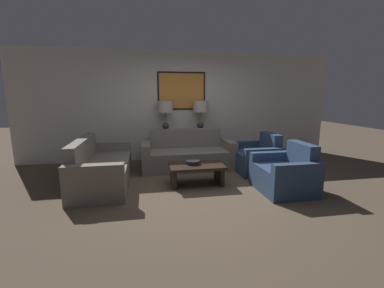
# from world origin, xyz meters

# --- Properties ---
(ground_plane) EXTENTS (20.00, 20.00, 0.00)m
(ground_plane) POSITION_xyz_m (0.00, 0.00, 0.00)
(ground_plane) COLOR brown
(back_wall) EXTENTS (7.83, 0.12, 2.65)m
(back_wall) POSITION_xyz_m (0.00, 2.32, 1.33)
(back_wall) COLOR beige
(back_wall) RESTS_ON ground_plane
(console_table) EXTENTS (1.38, 0.40, 0.77)m
(console_table) POSITION_xyz_m (0.00, 2.04, 0.38)
(console_table) COLOR brown
(console_table) RESTS_ON ground_plane
(table_lamp_left) EXTENTS (0.37, 0.37, 0.70)m
(table_lamp_left) POSITION_xyz_m (-0.43, 2.04, 1.28)
(table_lamp_left) COLOR #333338
(table_lamp_left) RESTS_ON console_table
(table_lamp_right) EXTENTS (0.37, 0.37, 0.70)m
(table_lamp_right) POSITION_xyz_m (0.43, 2.04, 1.28)
(table_lamp_right) COLOR #333338
(table_lamp_right) RESTS_ON console_table
(couch_by_back_wall) EXTENTS (2.01, 0.88, 0.84)m
(couch_by_back_wall) POSITION_xyz_m (0.00, 1.39, 0.29)
(couch_by_back_wall) COLOR slate
(couch_by_back_wall) RESTS_ON ground_plane
(couch_by_side) EXTENTS (0.88, 2.01, 0.84)m
(couch_by_side) POSITION_xyz_m (-1.72, 0.62, 0.29)
(couch_by_side) COLOR slate
(couch_by_side) RESTS_ON ground_plane
(coffee_table) EXTENTS (0.98, 0.58, 0.37)m
(coffee_table) POSITION_xyz_m (-0.02, 0.28, 0.27)
(coffee_table) COLOR black
(coffee_table) RESTS_ON ground_plane
(decorative_bowl) EXTENTS (0.25, 0.25, 0.07)m
(decorative_bowl) POSITION_xyz_m (-0.08, 0.33, 0.41)
(decorative_bowl) COLOR #232328
(decorative_bowl) RESTS_ON coffee_table
(armchair_near_back_wall) EXTENTS (0.82, 0.96, 0.82)m
(armchair_near_back_wall) POSITION_xyz_m (1.40, 0.84, 0.29)
(armchair_near_back_wall) COLOR navy
(armchair_near_back_wall) RESTS_ON ground_plane
(armchair_near_camera) EXTENTS (0.82, 0.96, 0.82)m
(armchair_near_camera) POSITION_xyz_m (1.40, -0.29, 0.29)
(armchair_near_camera) COLOR navy
(armchair_near_camera) RESTS_ON ground_plane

